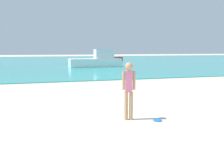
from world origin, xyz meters
TOP-DOWN VIEW (x-y plane):
  - water at (0.00, 45.44)m, footprint 160.00×60.00m
  - person_standing at (-0.30, 6.34)m, footprint 0.39×0.23m
  - frisbee at (0.50, 5.98)m, footprint 0.26×0.26m
  - boat_near at (3.44, 28.05)m, footprint 6.27×2.29m
  - boat_far at (10.07, 44.92)m, footprint 3.93×1.47m

SIDE VIEW (x-z plane):
  - frisbee at x=0.50m, z-range 0.00..0.03m
  - water at x=0.00m, z-range 0.00..0.06m
  - boat_far at x=10.07m, z-range -0.14..1.17m
  - boat_near at x=3.44m, z-range -0.26..1.84m
  - person_standing at x=-0.30m, z-range 0.12..1.87m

